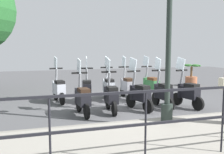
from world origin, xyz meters
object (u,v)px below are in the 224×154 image
object	(u,v)px
scooter_near_2	(139,94)
scooter_near_3	(111,96)
scooter_near_0	(188,92)
scooter_near_1	(163,92)
lamp_post_near	(169,43)
potted_palm	(191,77)
scooter_far_4	(59,88)
scooter_far_3	(87,88)
scooter_far_0	(151,84)
scooter_near_4	(82,98)
scooter_far_1	(127,85)
scooter_far_2	(108,86)

from	to	relation	value
scooter_near_2	scooter_near_3	world-z (taller)	same
scooter_near_0	scooter_near_1	size ratio (longest dim) A/B	1.00
lamp_post_near	scooter_near_2	size ratio (longest dim) A/B	2.63
scooter_near_0	potted_palm	bearing A→B (deg)	-49.31
scooter_near_2	scooter_far_4	distance (m)	2.79
lamp_post_near	scooter_far_3	world-z (taller)	lamp_post_near
scooter_near_3	scooter_far_0	bearing A→B (deg)	-46.35
lamp_post_near	scooter_near_4	world-z (taller)	lamp_post_near
scooter_far_0	scooter_far_4	size ratio (longest dim) A/B	1.00
scooter_far_1	potted_palm	bearing A→B (deg)	-65.10
scooter_far_3	scooter_far_4	distance (m)	0.94
lamp_post_near	scooter_near_1	world-z (taller)	lamp_post_near
scooter_far_1	lamp_post_near	bearing A→B (deg)	173.72
potted_palm	scooter_near_2	xyz separation A→B (m)	(-3.74, 4.33, 0.04)
scooter_near_3	scooter_near_1	bearing A→B (deg)	-83.92
scooter_near_1	scooter_far_0	xyz separation A→B (m)	(1.63, -0.39, 0.00)
scooter_near_4	scooter_far_1	xyz separation A→B (m)	(1.79, -1.95, 0.00)
scooter_far_1	scooter_far_3	xyz separation A→B (m)	(-0.20, 1.51, 0.00)
lamp_post_near	scooter_near_3	bearing A→B (deg)	26.76
lamp_post_near	scooter_near_1	xyz separation A→B (m)	(1.72, -0.82, -1.45)
scooter_far_3	scooter_far_4	size ratio (longest dim) A/B	1.00
scooter_far_4	potted_palm	bearing A→B (deg)	-82.55
potted_palm	scooter_near_1	xyz separation A→B (m)	(-3.69, 3.54, 0.04)
scooter_near_3	scooter_far_4	world-z (taller)	same
scooter_far_3	scooter_far_4	bearing A→B (deg)	86.94
scooter_far_1	scooter_far_2	xyz separation A→B (m)	(-0.04, 0.71, 0.00)
scooter_near_1	scooter_far_0	world-z (taller)	same
scooter_near_2	scooter_far_3	bearing A→B (deg)	24.85
scooter_far_2	scooter_near_4	bearing A→B (deg)	147.34
potted_palm	scooter_far_3	size ratio (longest dim) A/B	0.69
lamp_post_near	scooter_near_1	size ratio (longest dim) A/B	2.63
scooter_far_4	scooter_far_3	bearing A→B (deg)	-113.01
lamp_post_near	scooter_far_2	size ratio (longest dim) A/B	2.63
scooter_far_0	scooter_near_3	bearing A→B (deg)	119.20
scooter_near_3	scooter_far_0	xyz separation A→B (m)	(1.68, -2.04, 0.00)
scooter_far_0	scooter_far_4	distance (m)	3.35
scooter_near_1	scooter_far_4	size ratio (longest dim) A/B	1.00
scooter_near_1	scooter_near_4	xyz separation A→B (m)	(-0.11, 2.48, 0.00)
scooter_far_0	scooter_far_2	size ratio (longest dim) A/B	1.00
potted_palm	scooter_far_0	xyz separation A→B (m)	(-2.07, 3.16, 0.04)
scooter_near_3	scooter_far_3	size ratio (longest dim) A/B	1.00
scooter_far_2	scooter_near_3	bearing A→B (deg)	168.96
scooter_near_2	scooter_far_3	xyz separation A→B (m)	(1.53, 1.26, 0.00)
scooter_far_1	scooter_far_2	world-z (taller)	same
lamp_post_near	potted_palm	bearing A→B (deg)	-38.84
scooter_near_1	scooter_near_2	size ratio (longest dim) A/B	1.00
scooter_near_2	scooter_far_4	size ratio (longest dim) A/B	1.00
scooter_near_1	potted_palm	bearing A→B (deg)	-45.68
scooter_far_2	scooter_far_4	xyz separation A→B (m)	(0.06, 1.71, 0.00)
scooter_far_0	scooter_far_1	world-z (taller)	same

